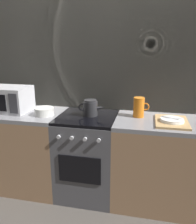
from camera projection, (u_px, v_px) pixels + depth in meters
ground_plane at (88, 191)px, 2.65m from camera, size 8.00×8.00×0.00m
back_wall at (94, 82)px, 2.62m from camera, size 3.60×0.05×2.40m
counter_left at (13, 148)px, 2.71m from camera, size 1.20×0.60×0.90m
stove_unit at (88, 156)px, 2.52m from camera, size 0.60×0.63×0.90m
counter_right at (174, 164)px, 2.34m from camera, size 1.20×0.60×0.90m
microwave at (8, 99)px, 2.54m from camera, size 0.46×0.35×0.27m
kettle at (90, 108)px, 2.39m from camera, size 0.28×0.15×0.17m
mixing_bowl at (44, 111)px, 2.42m from camera, size 0.20×0.20×0.08m
pitcher at (139, 107)px, 2.34m from camera, size 0.16×0.11×0.20m
dish_pile at (172, 121)px, 2.18m from camera, size 0.30×0.40×0.06m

